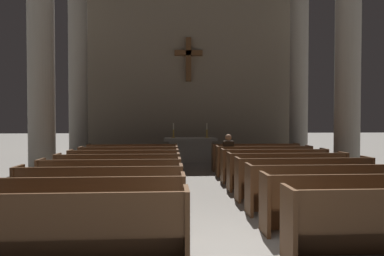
# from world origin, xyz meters

# --- Properties ---
(pew_left_row_1) EXTENTS (2.99, 0.50, 0.95)m
(pew_left_row_1) POSITION_xyz_m (-2.10, -0.04, 0.48)
(pew_left_row_1) COLOR brown
(pew_left_row_1) RESTS_ON ground
(pew_left_row_2) EXTENTS (2.99, 0.50, 0.95)m
(pew_left_row_2) POSITION_xyz_m (-2.10, 1.05, 0.48)
(pew_left_row_2) COLOR brown
(pew_left_row_2) RESTS_ON ground
(pew_left_row_3) EXTENTS (2.99, 0.50, 0.95)m
(pew_left_row_3) POSITION_xyz_m (-2.10, 2.14, 0.48)
(pew_left_row_3) COLOR brown
(pew_left_row_3) RESTS_ON ground
(pew_left_row_4) EXTENTS (2.99, 0.50, 0.95)m
(pew_left_row_4) POSITION_xyz_m (-2.10, 3.23, 0.48)
(pew_left_row_4) COLOR brown
(pew_left_row_4) RESTS_ON ground
(pew_left_row_5) EXTENTS (2.99, 0.50, 0.95)m
(pew_left_row_5) POSITION_xyz_m (-2.10, 4.32, 0.48)
(pew_left_row_5) COLOR brown
(pew_left_row_5) RESTS_ON ground
(pew_left_row_6) EXTENTS (2.99, 0.50, 0.95)m
(pew_left_row_6) POSITION_xyz_m (-2.10, 5.41, 0.48)
(pew_left_row_6) COLOR brown
(pew_left_row_6) RESTS_ON ground
(pew_left_row_7) EXTENTS (2.99, 0.50, 0.95)m
(pew_left_row_7) POSITION_xyz_m (-2.10, 6.50, 0.48)
(pew_left_row_7) COLOR brown
(pew_left_row_7) RESTS_ON ground
(pew_left_row_8) EXTENTS (2.99, 0.50, 0.95)m
(pew_left_row_8) POSITION_xyz_m (-2.10, 7.59, 0.48)
(pew_left_row_8) COLOR brown
(pew_left_row_8) RESTS_ON ground
(pew_right_row_2) EXTENTS (2.99, 0.50, 0.95)m
(pew_right_row_2) POSITION_xyz_m (2.10, 1.05, 0.48)
(pew_right_row_2) COLOR brown
(pew_right_row_2) RESTS_ON ground
(pew_right_row_3) EXTENTS (2.99, 0.50, 0.95)m
(pew_right_row_3) POSITION_xyz_m (2.10, 2.14, 0.48)
(pew_right_row_3) COLOR brown
(pew_right_row_3) RESTS_ON ground
(pew_right_row_4) EXTENTS (2.99, 0.50, 0.95)m
(pew_right_row_4) POSITION_xyz_m (2.10, 3.23, 0.48)
(pew_right_row_4) COLOR brown
(pew_right_row_4) RESTS_ON ground
(pew_right_row_5) EXTENTS (2.99, 0.50, 0.95)m
(pew_right_row_5) POSITION_xyz_m (2.10, 4.32, 0.48)
(pew_right_row_5) COLOR brown
(pew_right_row_5) RESTS_ON ground
(pew_right_row_6) EXTENTS (2.99, 0.50, 0.95)m
(pew_right_row_6) POSITION_xyz_m (2.10, 5.41, 0.48)
(pew_right_row_6) COLOR brown
(pew_right_row_6) RESTS_ON ground
(pew_right_row_7) EXTENTS (2.99, 0.50, 0.95)m
(pew_right_row_7) POSITION_xyz_m (2.10, 6.50, 0.48)
(pew_right_row_7) COLOR brown
(pew_right_row_7) RESTS_ON ground
(pew_right_row_8) EXTENTS (2.99, 0.50, 0.95)m
(pew_right_row_8) POSITION_xyz_m (2.10, 7.59, 0.48)
(pew_right_row_8) COLOR brown
(pew_right_row_8) RESTS_ON ground
(column_left_second) EXTENTS (1.11, 1.11, 7.16)m
(column_left_second) POSITION_xyz_m (-4.50, 5.97, 3.49)
(column_left_second) COLOR #9E998E
(column_left_second) RESTS_ON ground
(column_right_second) EXTENTS (1.11, 1.11, 7.16)m
(column_right_second) POSITION_xyz_m (4.50, 5.97, 3.49)
(column_right_second) COLOR #9E998E
(column_right_second) RESTS_ON ground
(column_left_third) EXTENTS (1.11, 1.11, 7.16)m
(column_left_third) POSITION_xyz_m (-4.50, 9.94, 3.49)
(column_left_third) COLOR #9E998E
(column_left_third) RESTS_ON ground
(column_right_third) EXTENTS (1.11, 1.11, 7.16)m
(column_right_third) POSITION_xyz_m (4.50, 9.94, 3.49)
(column_right_third) COLOR #9E998E
(column_right_third) RESTS_ON ground
(altar) EXTENTS (2.20, 0.90, 1.01)m
(altar) POSITION_xyz_m (0.00, 10.27, 0.53)
(altar) COLOR #A8A399
(altar) RESTS_ON ground
(candlestick_left) EXTENTS (0.16, 0.16, 0.61)m
(candlestick_left) POSITION_xyz_m (-0.70, 10.27, 1.20)
(candlestick_left) COLOR #B79338
(candlestick_left) RESTS_ON altar
(candlestick_right) EXTENTS (0.16, 0.16, 0.61)m
(candlestick_right) POSITION_xyz_m (0.70, 10.27, 1.20)
(candlestick_right) COLOR #B79338
(candlestick_right) RESTS_ON altar
(apse_with_cross) EXTENTS (10.19, 0.49, 8.18)m
(apse_with_cross) POSITION_xyz_m (0.00, 11.93, 4.10)
(apse_with_cross) COLOR gray
(apse_with_cross) RESTS_ON ground
(lone_worshipper) EXTENTS (0.32, 0.43, 1.32)m
(lone_worshipper) POSITION_xyz_m (0.97, 6.54, 0.69)
(lone_worshipper) COLOR #26262B
(lone_worshipper) RESTS_ON ground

